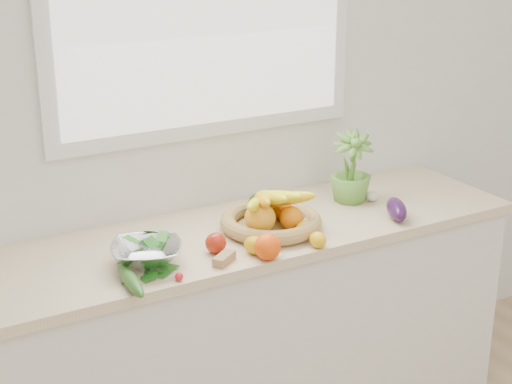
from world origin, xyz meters
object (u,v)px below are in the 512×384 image
eggplant (396,209)px  fruit_basket (270,216)px  apple (216,243)px  colander_with_spinach (146,249)px  cucumber (131,280)px  potted_herb (351,169)px

eggplant → fruit_basket: fruit_basket is taller
apple → colander_with_spinach: (-0.25, 0.02, 0.03)m
cucumber → apple: bearing=15.9°
colander_with_spinach → apple: bearing=-4.9°
apple → colander_with_spinach: bearing=175.1°
apple → fruit_basket: bearing=17.7°
eggplant → potted_herb: size_ratio=0.61×
apple → colander_with_spinach: colander_with_spinach is taller
apple → eggplant: (0.77, -0.05, -0.00)m
eggplant → fruit_basket: bearing=164.1°
potted_herb → colander_with_spinach: size_ratio=1.00×
colander_with_spinach → potted_herb: bearing=10.2°
eggplant → cucumber: size_ratio=0.74×
eggplant → fruit_basket: (-0.49, 0.14, 0.02)m
cucumber → colander_with_spinach: (0.11, 0.12, 0.04)m
potted_herb → colander_with_spinach: bearing=-169.8°
fruit_basket → apple: bearing=-162.3°
eggplant → colander_with_spinach: colander_with_spinach is taller
apple → eggplant: bearing=-3.9°
apple → potted_herb: 0.76m
fruit_basket → eggplant: bearing=-15.9°
apple → fruit_basket: fruit_basket is taller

